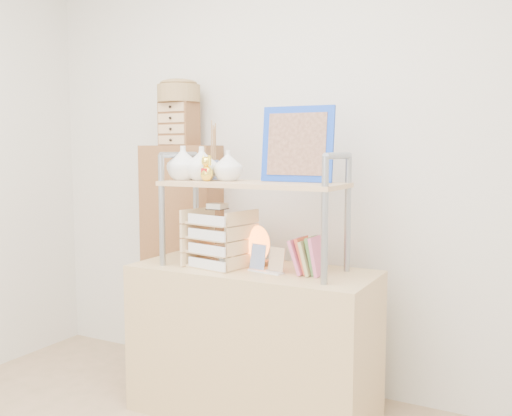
{
  "coord_description": "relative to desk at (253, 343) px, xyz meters",
  "views": [
    {
      "loc": [
        1.3,
        -1.21,
        1.33
      ],
      "look_at": [
        0.02,
        1.2,
        1.05
      ],
      "focal_mm": 40.0,
      "sensor_mm": 36.0,
      "label": 1
    }
  ],
  "objects": [
    {
      "name": "drawer_chest",
      "position": [
        -0.68,
        0.35,
        1.1
      ],
      "size": [
        0.2,
        0.16,
        0.25
      ],
      "color": "brown",
      "rests_on": "cabinet"
    },
    {
      "name": "hutch",
      "position": [
        -0.11,
        0.01,
        0.82
      ],
      "size": [
        0.92,
        0.34,
        0.78
      ],
      "color": "gray",
      "rests_on": "desk"
    },
    {
      "name": "woven_basket",
      "position": [
        -0.68,
        0.35,
        1.28
      ],
      "size": [
        0.25,
        0.25,
        0.1
      ],
      "primitive_type": "cylinder",
      "color": "olive",
      "rests_on": "drawer_chest"
    },
    {
      "name": "salt_lamp",
      "position": [
        -0.01,
        0.07,
        0.48
      ],
      "size": [
        0.13,
        0.12,
        0.2
      ],
      "color": "brown",
      "rests_on": "desk"
    },
    {
      "name": "desk",
      "position": [
        0.0,
        0.0,
        0.0
      ],
      "size": [
        1.2,
        0.5,
        0.75
      ],
      "primitive_type": "cube",
      "color": "tan",
      "rests_on": "ground"
    },
    {
      "name": "letter_tray",
      "position": [
        -0.17,
        -0.05,
        0.5
      ],
      "size": [
        0.3,
        0.29,
        0.32
      ],
      "color": "tan",
      "rests_on": "desk"
    },
    {
      "name": "cabinet",
      "position": [
        -0.68,
        0.37,
        0.3
      ],
      "size": [
        0.47,
        0.28,
        1.35
      ],
      "primitive_type": "cube",
      "rotation": [
        0.0,
        0.0,
        0.1
      ],
      "color": "brown",
      "rests_on": "ground"
    },
    {
      "name": "room_shell",
      "position": [
        0.0,
        -0.81,
        1.32
      ],
      "size": [
        3.42,
        3.41,
        2.61
      ],
      "color": "silver",
      "rests_on": "ground"
    },
    {
      "name": "postcard_stand",
      "position": [
        0.1,
        -0.05,
        0.41
      ],
      "size": [
        0.19,
        0.08,
        0.13
      ],
      "color": "white",
      "rests_on": "desk"
    },
    {
      "name": "desk_clock",
      "position": [
        -0.09,
        -0.1,
        0.43
      ],
      "size": [
        0.08,
        0.04,
        0.11
      ],
      "color": "tan",
      "rests_on": "desk"
    }
  ]
}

